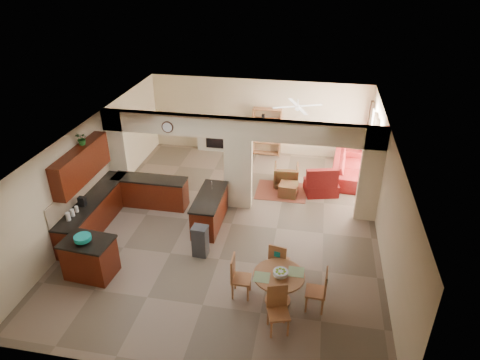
% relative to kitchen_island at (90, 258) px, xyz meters
% --- Properties ---
extents(floor, '(10.00, 10.00, 0.00)m').
position_rel_kitchen_island_xyz_m(floor, '(2.84, 2.70, -0.49)').
color(floor, '#776352').
rests_on(floor, ground).
extents(ceiling, '(10.00, 10.00, 0.00)m').
position_rel_kitchen_island_xyz_m(ceiling, '(2.84, 2.70, 2.31)').
color(ceiling, white).
rests_on(ceiling, wall_back).
extents(wall_back, '(8.00, 0.00, 8.00)m').
position_rel_kitchen_island_xyz_m(wall_back, '(2.84, 7.70, 0.91)').
color(wall_back, beige).
rests_on(wall_back, floor).
extents(wall_front, '(8.00, 0.00, 8.00)m').
position_rel_kitchen_island_xyz_m(wall_front, '(2.84, -2.30, 0.91)').
color(wall_front, beige).
rests_on(wall_front, floor).
extents(wall_left, '(0.00, 10.00, 10.00)m').
position_rel_kitchen_island_xyz_m(wall_left, '(-1.16, 2.70, 0.91)').
color(wall_left, beige).
rests_on(wall_left, floor).
extents(wall_right, '(0.00, 10.00, 10.00)m').
position_rel_kitchen_island_xyz_m(wall_right, '(6.84, 2.70, 0.91)').
color(wall_right, beige).
rests_on(wall_right, floor).
extents(partition_left_pier, '(0.60, 0.25, 2.80)m').
position_rel_kitchen_island_xyz_m(partition_left_pier, '(-0.86, 3.70, 0.91)').
color(partition_left_pier, beige).
rests_on(partition_left_pier, floor).
extents(partition_center_pier, '(0.80, 0.25, 2.20)m').
position_rel_kitchen_island_xyz_m(partition_center_pier, '(2.84, 3.70, 0.61)').
color(partition_center_pier, beige).
rests_on(partition_center_pier, floor).
extents(partition_right_pier, '(0.60, 0.25, 2.80)m').
position_rel_kitchen_island_xyz_m(partition_right_pier, '(6.54, 3.70, 0.91)').
color(partition_right_pier, beige).
rests_on(partition_right_pier, floor).
extents(partition_header, '(8.00, 0.25, 0.60)m').
position_rel_kitchen_island_xyz_m(partition_header, '(2.84, 3.70, 2.01)').
color(partition_header, beige).
rests_on(partition_header, partition_center_pier).
extents(kitchen_counter, '(2.52, 3.29, 1.48)m').
position_rel_kitchen_island_xyz_m(kitchen_counter, '(-0.42, 2.45, -0.03)').
color(kitchen_counter, '#440D07').
rests_on(kitchen_counter, floor).
extents(upper_cabinets, '(0.35, 2.40, 0.90)m').
position_rel_kitchen_island_xyz_m(upper_cabinets, '(-0.98, 1.90, 1.43)').
color(upper_cabinets, '#440D07').
rests_on(upper_cabinets, wall_left).
extents(peninsula, '(0.70, 1.85, 0.91)m').
position_rel_kitchen_island_xyz_m(peninsula, '(2.24, 2.58, -0.04)').
color(peninsula, '#440D07').
rests_on(peninsula, floor).
extents(wall_clock, '(0.34, 0.03, 0.34)m').
position_rel_kitchen_island_xyz_m(wall_clock, '(0.84, 3.55, 1.96)').
color(wall_clock, '#482618').
rests_on(wall_clock, partition_header).
extents(rug, '(1.60, 1.30, 0.01)m').
position_rel_kitchen_island_xyz_m(rug, '(4.04, 4.80, -0.49)').
color(rug, brown).
rests_on(rug, floor).
extents(fireplace, '(1.60, 0.35, 1.20)m').
position_rel_kitchen_island_xyz_m(fireplace, '(1.24, 7.53, 0.12)').
color(fireplace, beige).
rests_on(fireplace, floor).
extents(shelving_unit, '(1.00, 0.32, 1.80)m').
position_rel_kitchen_island_xyz_m(shelving_unit, '(3.19, 7.52, 0.41)').
color(shelving_unit, '#995D35').
rests_on(shelving_unit, floor).
extents(window_a, '(0.02, 0.90, 1.90)m').
position_rel_kitchen_island_xyz_m(window_a, '(6.81, 5.00, 0.71)').
color(window_a, white).
rests_on(window_a, wall_right).
extents(window_b, '(0.02, 0.90, 1.90)m').
position_rel_kitchen_island_xyz_m(window_b, '(6.81, 6.70, 0.71)').
color(window_b, white).
rests_on(window_b, wall_right).
extents(glazed_door, '(0.02, 0.70, 2.10)m').
position_rel_kitchen_island_xyz_m(glazed_door, '(6.81, 5.85, 0.56)').
color(glazed_door, white).
rests_on(glazed_door, wall_right).
extents(drape_a_left, '(0.10, 0.28, 2.30)m').
position_rel_kitchen_island_xyz_m(drape_a_left, '(6.77, 4.40, 0.71)').
color(drape_a_left, '#421A1A').
rests_on(drape_a_left, wall_right).
extents(drape_a_right, '(0.10, 0.28, 2.30)m').
position_rel_kitchen_island_xyz_m(drape_a_right, '(6.77, 5.60, 0.71)').
color(drape_a_right, '#421A1A').
rests_on(drape_a_right, wall_right).
extents(drape_b_left, '(0.10, 0.28, 2.30)m').
position_rel_kitchen_island_xyz_m(drape_b_left, '(6.77, 6.10, 0.71)').
color(drape_b_left, '#421A1A').
rests_on(drape_b_left, wall_right).
extents(drape_b_right, '(0.10, 0.28, 2.30)m').
position_rel_kitchen_island_xyz_m(drape_b_right, '(6.77, 7.30, 0.71)').
color(drape_b_right, '#421A1A').
rests_on(drape_b_right, wall_right).
extents(ceiling_fan, '(1.00, 1.00, 0.10)m').
position_rel_kitchen_island_xyz_m(ceiling_fan, '(4.34, 5.70, 2.07)').
color(ceiling_fan, white).
rests_on(ceiling_fan, ceiling).
extents(kitchen_island, '(1.20, 0.90, 0.98)m').
position_rel_kitchen_island_xyz_m(kitchen_island, '(0.00, 0.00, 0.00)').
color(kitchen_island, '#440D07').
rests_on(kitchen_island, floor).
extents(teal_bowl, '(0.39, 0.39, 0.18)m').
position_rel_kitchen_island_xyz_m(teal_bowl, '(-0.03, -0.08, 0.58)').
color(teal_bowl, '#148C84').
rests_on(teal_bowl, kitchen_island).
extents(trash_can, '(0.39, 0.34, 0.77)m').
position_rel_kitchen_island_xyz_m(trash_can, '(2.35, 1.20, -0.11)').
color(trash_can, '#323134').
rests_on(trash_can, floor).
extents(dining_table, '(1.11, 1.11, 0.76)m').
position_rel_kitchen_island_xyz_m(dining_table, '(4.44, -0.08, 0.01)').
color(dining_table, '#995D35').
rests_on(dining_table, floor).
extents(fruit_bowl, '(0.32, 0.32, 0.17)m').
position_rel_kitchen_island_xyz_m(fruit_bowl, '(4.48, -0.14, 0.35)').
color(fruit_bowl, '#8CC329').
rests_on(fruit_bowl, dining_table).
extents(sofa, '(2.56, 1.18, 0.73)m').
position_rel_kitchen_island_xyz_m(sofa, '(6.14, 6.21, -0.13)').
color(sofa, maroon).
rests_on(sofa, floor).
extents(chaise, '(1.15, 1.02, 0.39)m').
position_rel_kitchen_island_xyz_m(chaise, '(5.28, 4.93, -0.30)').
color(chaise, maroon).
rests_on(chaise, floor).
extents(armchair, '(0.83, 0.85, 0.73)m').
position_rel_kitchen_island_xyz_m(armchair, '(4.14, 5.23, -0.13)').
color(armchair, maroon).
rests_on(armchair, floor).
extents(ottoman, '(0.60, 0.60, 0.40)m').
position_rel_kitchen_island_xyz_m(ottoman, '(4.27, 4.59, -0.29)').
color(ottoman, maroon).
rests_on(ottoman, floor).
extents(plant, '(0.39, 0.37, 0.35)m').
position_rel_kitchen_island_xyz_m(plant, '(-0.98, 2.15, 2.05)').
color(plant, '#144C16').
rests_on(plant, upper_cabinets).
extents(chair_north, '(0.49, 0.49, 1.02)m').
position_rel_kitchen_island_xyz_m(chair_north, '(4.36, 0.64, 0.06)').
color(chair_north, '#995D35').
rests_on(chair_north, floor).
extents(chair_east, '(0.44, 0.44, 1.02)m').
position_rel_kitchen_island_xyz_m(chair_east, '(5.32, -0.13, 0.06)').
color(chair_east, '#995D35').
rests_on(chair_east, floor).
extents(chair_south, '(0.53, 0.53, 1.02)m').
position_rel_kitchen_island_xyz_m(chair_south, '(4.50, -0.81, 0.06)').
color(chair_south, '#995D35').
rests_on(chair_south, floor).
extents(chair_west, '(0.44, 0.43, 1.02)m').
position_rel_kitchen_island_xyz_m(chair_west, '(3.53, -0.03, 0.06)').
color(chair_west, '#995D35').
rests_on(chair_west, floor).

